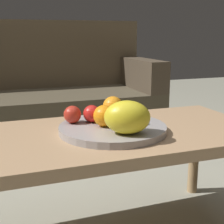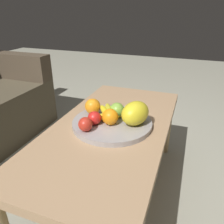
% 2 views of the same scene
% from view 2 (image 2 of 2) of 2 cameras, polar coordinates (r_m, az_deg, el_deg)
% --- Properties ---
extents(ground_plane, '(8.00, 8.00, 0.00)m').
position_cam_2_polar(ground_plane, '(1.38, -0.24, -19.87)').
color(ground_plane, gray).
extents(coffee_table, '(1.13, 0.55, 0.45)m').
position_cam_2_polar(coffee_table, '(1.14, -0.27, -5.66)').
color(coffee_table, tan).
rests_on(coffee_table, ground_plane).
extents(fruit_bowl, '(0.39, 0.39, 0.03)m').
position_cam_2_polar(fruit_bowl, '(1.10, -0.00, -2.94)').
color(fruit_bowl, '#9D9796').
rests_on(fruit_bowl, coffee_table).
extents(melon_large_front, '(0.19, 0.16, 0.11)m').
position_cam_2_polar(melon_large_front, '(1.05, 5.98, -0.30)').
color(melon_large_front, yellow).
rests_on(melon_large_front, fruit_bowl).
extents(orange_front, '(0.08, 0.08, 0.08)m').
position_cam_2_polar(orange_front, '(1.05, -0.48, -1.24)').
color(orange_front, orange).
rests_on(orange_front, fruit_bowl).
extents(orange_left, '(0.08, 0.08, 0.08)m').
position_cam_2_polar(orange_left, '(1.16, -4.99, 1.47)').
color(orange_left, orange).
rests_on(orange_left, fruit_bowl).
extents(apple_front, '(0.07, 0.07, 0.07)m').
position_cam_2_polar(apple_front, '(1.06, -4.54, -1.54)').
color(apple_front, red).
rests_on(apple_front, fruit_bowl).
extents(apple_left, '(0.07, 0.07, 0.07)m').
position_cam_2_polar(apple_left, '(1.01, -6.84, -3.15)').
color(apple_left, red).
rests_on(apple_left, fruit_bowl).
extents(apple_right, '(0.08, 0.08, 0.08)m').
position_cam_2_polar(apple_right, '(1.12, 1.29, 0.52)').
color(apple_right, '#80AE3D').
rests_on(apple_right, fruit_bowl).
extents(banana_bunch, '(0.17, 0.15, 0.06)m').
position_cam_2_polar(banana_bunch, '(1.10, -1.30, -0.53)').
color(banana_bunch, yellow).
rests_on(banana_bunch, fruit_bowl).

